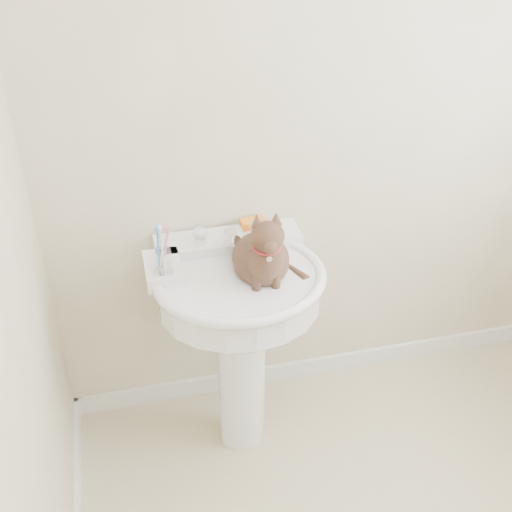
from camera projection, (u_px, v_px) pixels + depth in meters
wall_back at (329, 126)px, 2.37m from camera, size 2.20×0.00×2.50m
baseboard_back at (313, 366)px, 3.04m from camera, size 2.20×0.02×0.09m
pedestal_sink at (239, 308)px, 2.37m from camera, size 0.64×0.63×0.88m
faucet at (230, 232)px, 2.37m from camera, size 0.28×0.12×0.14m
soap_bar at (253, 223)px, 2.48m from camera, size 0.09×0.06×0.03m
toothbrush_cup at (163, 261)px, 2.20m from camera, size 0.07×0.07×0.19m
cat at (263, 257)px, 2.24m from camera, size 0.22×0.28×0.41m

